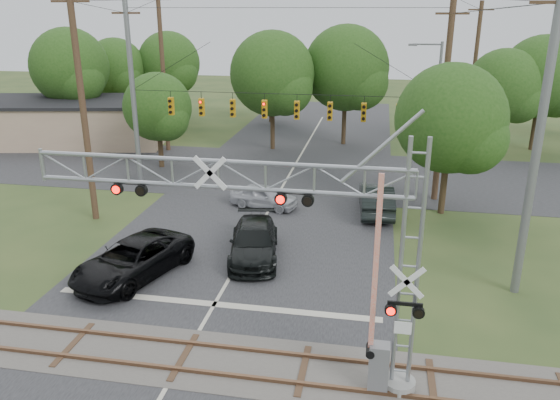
% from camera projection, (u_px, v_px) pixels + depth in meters
% --- Properties ---
extents(ground, '(160.00, 160.00, 0.00)m').
position_uv_depth(ground, '(161.00, 398.00, 16.25)').
color(ground, '#2C411E').
rests_on(ground, ground).
extents(road_main, '(14.00, 90.00, 0.02)m').
position_uv_depth(road_main, '(242.00, 256.00, 25.52)').
color(road_main, '#252426').
rests_on(road_main, ground).
extents(road_cross, '(90.00, 12.00, 0.02)m').
position_uv_depth(road_cross, '(291.00, 172.00, 38.51)').
color(road_cross, '#252426').
rests_on(road_cross, ground).
extents(railroad_track, '(90.00, 3.20, 0.17)m').
position_uv_depth(railroad_track, '(184.00, 357.00, 18.09)').
color(railroad_track, '#4B4641').
rests_on(railroad_track, ground).
extents(crossing_gantry, '(11.50, 1.00, 7.85)m').
position_uv_depth(crossing_gantry, '(290.00, 236.00, 15.54)').
color(crossing_gantry, gray).
rests_on(crossing_gantry, ground).
extents(traffic_signal_span, '(19.34, 0.36, 11.50)m').
position_uv_depth(traffic_signal_span, '(295.00, 102.00, 32.80)').
color(traffic_signal_span, slate).
rests_on(traffic_signal_span, ground).
extents(pickup_black, '(4.33, 6.35, 1.61)m').
position_uv_depth(pickup_black, '(133.00, 259.00, 23.35)').
color(pickup_black, black).
rests_on(pickup_black, ground).
extents(car_dark, '(3.07, 5.61, 1.54)m').
position_uv_depth(car_dark, '(254.00, 242.00, 25.18)').
color(car_dark, black).
rests_on(car_dark, ground).
extents(sedan_silver, '(4.23, 2.45, 1.35)m').
position_uv_depth(sedan_silver, '(264.00, 196.00, 31.63)').
color(sedan_silver, '#ACAEB4').
rests_on(sedan_silver, ground).
extents(suv_dark, '(2.14, 5.22, 1.68)m').
position_uv_depth(suv_dark, '(376.00, 198.00, 30.77)').
color(suv_dark, black).
rests_on(suv_dark, ground).
extents(commercial_building, '(16.95, 10.88, 3.66)m').
position_uv_depth(commercial_building, '(74.00, 121.00, 46.69)').
color(commercial_building, tan).
rests_on(commercial_building, ground).
extents(streetlight, '(2.36, 0.25, 8.83)m').
position_uv_depth(streetlight, '(434.00, 99.00, 38.52)').
color(streetlight, slate).
rests_on(streetlight, ground).
extents(utility_poles, '(26.33, 27.28, 12.41)m').
position_uv_depth(utility_poles, '(335.00, 88.00, 35.21)').
color(utility_poles, '#44291F').
rests_on(utility_poles, ground).
extents(treeline, '(53.71, 30.07, 9.84)m').
position_uv_depth(treeline, '(310.00, 76.00, 45.20)').
color(treeline, '#3A2B1A').
rests_on(treeline, ground).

